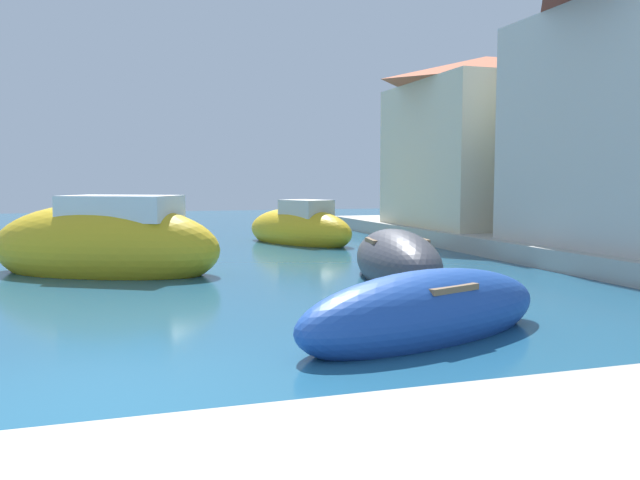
# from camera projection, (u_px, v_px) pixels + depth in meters

# --- Properties ---
(ground) EXTENTS (80.00, 80.00, 0.00)m
(ground) POSITION_uv_depth(u_px,v_px,m) (91.00, 400.00, 6.33)
(ground) COLOR #1E5170
(quay_promenade) EXTENTS (44.00, 32.00, 0.50)m
(quay_promenade) POSITION_uv_depth(u_px,v_px,m) (502.00, 349.00, 7.27)
(quay_promenade) COLOR #ADA89E
(quay_promenade) RESTS_ON ground
(moored_boat_2) EXTENTS (2.26, 4.51, 1.38)m
(moored_boat_2) POSITION_uv_depth(u_px,v_px,m) (397.00, 261.00, 14.10)
(moored_boat_2) COLOR #3F3F47
(moored_boat_2) RESTS_ON ground
(moored_boat_3) EXTENTS (4.51, 2.73, 1.18)m
(moored_boat_3) POSITION_uv_depth(u_px,v_px,m) (427.00, 313.00, 8.84)
(moored_boat_3) COLOR #1E479E
(moored_boat_3) RESTS_ON ground
(moored_boat_4) EXTENTS (3.55, 5.12, 1.83)m
(moored_boat_4) POSITION_uv_depth(u_px,v_px,m) (299.00, 229.00, 22.13)
(moored_boat_4) COLOR gold
(moored_boat_4) RESTS_ON ground
(moored_boat_5) EXTENTS (5.94, 4.74, 2.25)m
(moored_boat_5) POSITION_uv_depth(u_px,v_px,m) (106.00, 245.00, 14.94)
(moored_boat_5) COLOR gold
(moored_boat_5) RESTS_ON ground
(moored_boat_8) EXTENTS (3.96, 3.59, 1.35)m
(moored_boat_8) POSITION_uv_depth(u_px,v_px,m) (110.00, 235.00, 20.95)
(moored_boat_8) COLOR gold
(moored_boat_8) RESTS_ON ground
(waterfront_building_annex) EXTENTS (5.70, 6.60, 5.98)m
(waterfront_building_annex) POSITION_uv_depth(u_px,v_px,m) (484.00, 141.00, 23.41)
(waterfront_building_annex) COLOR beige
(waterfront_building_annex) RESTS_ON quay_promenade
(quayside_tree) EXTENTS (3.26, 3.26, 5.05)m
(quayside_tree) POSITION_uv_depth(u_px,v_px,m) (588.00, 115.00, 18.02)
(quayside_tree) COLOR brown
(quayside_tree) RESTS_ON quay_promenade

